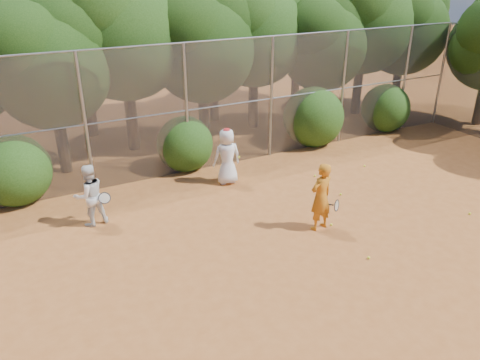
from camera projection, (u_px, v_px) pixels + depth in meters
ground at (330, 256)px, 10.63m from camera, size 80.00×80.00×0.00m
fence_back at (213, 105)px, 14.55m from camera, size 20.05×0.09×4.03m
tree_2 at (50, 57)px, 13.56m from camera, size 3.99×3.47×5.47m
tree_3 at (123, 20)px, 15.09m from camera, size 4.89×4.26×6.70m
tree_4 at (202, 38)px, 15.91m from camera, size 4.19×3.64×5.73m
tree_5 at (255, 23)px, 17.49m from camera, size 4.51×3.92×6.17m
tree_6 at (324, 38)px, 17.98m from camera, size 3.86×3.36×5.29m
tree_7 at (366, 11)px, 19.18m from camera, size 4.77×4.14×6.53m
tree_8 at (405, 22)px, 19.97m from camera, size 4.25×3.70×5.82m
tree_10 at (78, 9)px, 16.34m from camera, size 5.15×4.48×7.06m
tree_11 at (213, 17)px, 18.31m from camera, size 4.64×4.03×6.35m
tree_12 at (300, 3)px, 20.55m from camera, size 5.02×4.37×6.88m
bush_0 at (13, 167)px, 12.75m from camera, size 2.00×2.00×2.00m
bush_1 at (185, 142)px, 14.90m from camera, size 1.80×1.80×1.80m
bush_2 at (314, 114)px, 16.92m from camera, size 2.20×2.20×2.20m
bush_3 at (386, 106)px, 18.46m from camera, size 1.90×1.90×1.90m
player_yellow at (321, 197)px, 11.39m from camera, size 0.84×0.56×1.76m
player_teen at (227, 156)px, 13.86m from camera, size 0.88×0.61×1.73m
player_white at (90, 195)px, 11.62m from camera, size 0.91×0.79×1.62m
ball_0 at (341, 194)px, 13.42m from camera, size 0.07×0.07×0.07m
ball_1 at (315, 176)px, 14.59m from camera, size 0.07×0.07×0.07m
ball_2 at (369, 258)px, 10.51m from camera, size 0.07×0.07×0.07m
ball_3 at (470, 214)px, 12.38m from camera, size 0.07×0.07×0.07m
ball_4 at (331, 225)px, 11.85m from camera, size 0.07×0.07×0.07m
ball_5 at (364, 166)px, 15.31m from camera, size 0.07×0.07×0.07m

